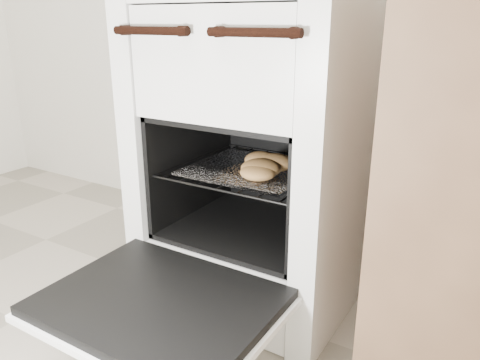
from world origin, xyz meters
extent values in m
cube|color=white|center=(0.13, 1.21, 0.42)|extent=(0.54, 0.58, 0.83)
cylinder|color=black|center=(0.00, 0.91, 0.72)|extent=(0.20, 0.02, 0.02)
cylinder|color=black|center=(0.25, 0.91, 0.72)|extent=(0.20, 0.02, 0.02)
cube|color=black|center=(0.13, 0.74, 0.19)|extent=(0.47, 0.36, 0.02)
cube|color=white|center=(0.13, 0.74, 0.17)|extent=(0.49, 0.38, 0.01)
cylinder|color=black|center=(-0.07, 1.14, 0.37)|extent=(0.01, 0.38, 0.01)
cylinder|color=black|center=(0.32, 1.14, 0.37)|extent=(0.01, 0.38, 0.01)
cylinder|color=black|center=(0.13, 0.96, 0.37)|extent=(0.39, 0.01, 0.01)
cylinder|color=black|center=(0.13, 1.32, 0.37)|extent=(0.39, 0.01, 0.01)
cylinder|color=black|center=(-0.03, 1.14, 0.37)|extent=(0.01, 0.36, 0.01)
cylinder|color=black|center=(0.02, 1.14, 0.37)|extent=(0.01, 0.36, 0.01)
cylinder|color=black|center=(0.07, 1.14, 0.37)|extent=(0.01, 0.36, 0.01)
cylinder|color=black|center=(0.13, 1.14, 0.37)|extent=(0.01, 0.36, 0.01)
cylinder|color=black|center=(0.18, 1.14, 0.37)|extent=(0.01, 0.36, 0.01)
cylinder|color=black|center=(0.24, 1.14, 0.37)|extent=(0.01, 0.36, 0.01)
cylinder|color=black|center=(0.29, 1.14, 0.37)|extent=(0.01, 0.36, 0.01)
cube|color=white|center=(0.13, 1.12, 0.37)|extent=(0.31, 0.27, 0.01)
ellipsoid|color=#BD824B|center=(0.18, 1.08, 0.40)|extent=(0.14, 0.14, 0.04)
ellipsoid|color=#BD824B|center=(0.19, 1.05, 0.40)|extent=(0.12, 0.12, 0.04)
ellipsoid|color=#BD824B|center=(0.19, 1.14, 0.40)|extent=(0.13, 0.13, 0.04)
ellipsoid|color=#BD824B|center=(0.15, 1.14, 0.40)|extent=(0.11, 0.11, 0.04)
camera|label=1|loc=(0.71, 0.11, 0.75)|focal=35.00mm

